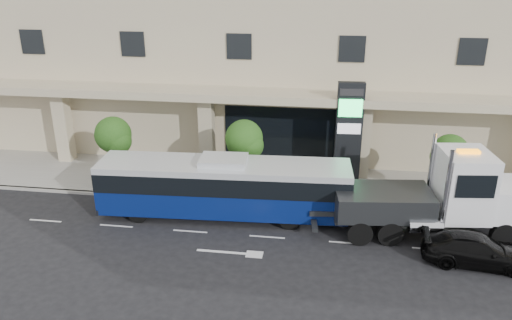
% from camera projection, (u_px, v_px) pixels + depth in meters
% --- Properties ---
extents(ground, '(120.00, 120.00, 0.00)m').
position_uv_depth(ground, '(271.00, 223.00, 26.55)').
color(ground, black).
rests_on(ground, ground).
extents(sidewalk, '(120.00, 6.00, 0.15)m').
position_uv_depth(sidewalk, '(280.00, 183.00, 31.12)').
color(sidewalk, gray).
rests_on(sidewalk, ground).
extents(curb, '(120.00, 0.30, 0.15)m').
position_uv_depth(curb, '(275.00, 205.00, 28.36)').
color(curb, gray).
rests_on(curb, ground).
extents(convention_center, '(60.00, 17.60, 20.00)m').
position_uv_depth(convention_center, '(296.00, 5.00, 37.08)').
color(convention_center, '#C2B791').
rests_on(convention_center, ground).
extents(tree_left, '(2.27, 2.20, 4.22)m').
position_uv_depth(tree_left, '(114.00, 137.00, 30.03)').
color(tree_left, '#422B19').
rests_on(tree_left, sidewalk).
extents(tree_mid, '(2.28, 2.20, 4.38)m').
position_uv_depth(tree_mid, '(244.00, 141.00, 28.92)').
color(tree_mid, '#422B19').
rests_on(tree_mid, sidewalk).
extents(tree_right, '(2.10, 2.00, 4.04)m').
position_uv_depth(tree_right, '(450.00, 155.00, 27.48)').
color(tree_right, '#422B19').
rests_on(tree_right, sidewalk).
extents(city_bus, '(13.53, 3.51, 3.40)m').
position_uv_depth(city_bus, '(224.00, 186.00, 26.73)').
color(city_bus, black).
rests_on(city_bus, ground).
extents(tow_truck, '(11.01, 3.76, 4.98)m').
position_uv_depth(tow_truck, '(441.00, 197.00, 24.77)').
color(tow_truck, '#2D3033').
rests_on(tow_truck, ground).
extents(black_sedan, '(5.00, 2.38, 1.41)m').
position_uv_depth(black_sedan, '(477.00, 250.00, 22.70)').
color(black_sedan, black).
rests_on(black_sedan, ground).
extents(signage_pylon, '(1.61, 0.69, 6.31)m').
position_uv_depth(signage_pylon, '(348.00, 133.00, 29.98)').
color(signage_pylon, black).
rests_on(signage_pylon, sidewalk).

